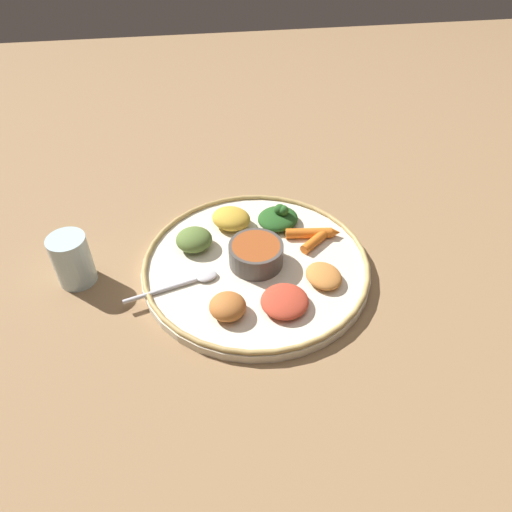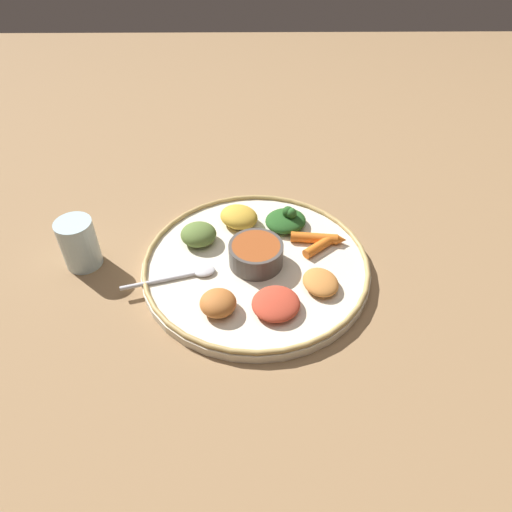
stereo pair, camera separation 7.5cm
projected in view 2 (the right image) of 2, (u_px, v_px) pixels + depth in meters
ground_plane at (256, 269)px, 0.78m from camera, size 2.40×2.40×0.00m
platter at (256, 266)px, 0.77m from camera, size 0.37×0.37×0.02m
platter_rim at (256, 261)px, 0.76m from camera, size 0.37×0.37×0.01m
center_bowl at (256, 253)px, 0.75m from camera, size 0.09×0.09×0.04m
spoon at (185, 275)px, 0.74m from camera, size 0.06×0.15×0.01m
greens_pile at (286, 220)px, 0.83m from camera, size 0.09×0.09×0.04m
carrot_near_spoon at (322, 245)px, 0.79m from camera, size 0.06×0.07×0.02m
carrot_outer at (318, 238)px, 0.80m from camera, size 0.03×0.10×0.02m
mound_squash at (321, 282)px, 0.72m from camera, size 0.08×0.07×0.02m
mound_collards at (199, 234)px, 0.79m from camera, size 0.06×0.06×0.03m
mound_lentil_yellow at (239, 217)px, 0.83m from camera, size 0.09×0.09×0.03m
mound_berbere_red at (276, 304)px, 0.69m from camera, size 0.10×0.10×0.02m
mound_chickpea at (218, 303)px, 0.68m from camera, size 0.06×0.06×0.03m
drinking_glass at (80, 246)px, 0.76m from camera, size 0.06×0.06×0.09m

